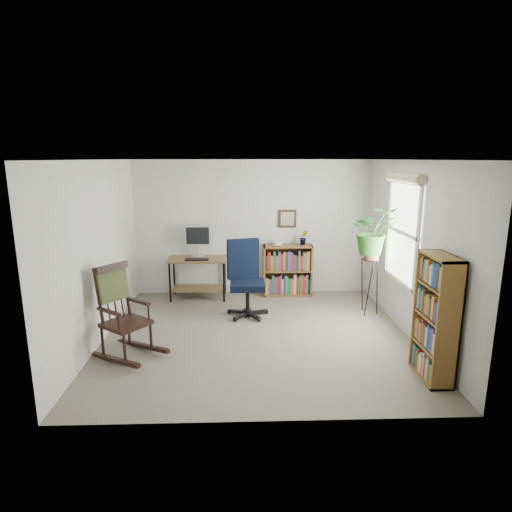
{
  "coord_description": "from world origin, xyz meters",
  "views": [
    {
      "loc": [
        -0.21,
        -5.57,
        2.42
      ],
      "look_at": [
        0.0,
        0.4,
        1.05
      ],
      "focal_mm": 30.0,
      "sensor_mm": 36.0,
      "label": 1
    }
  ],
  "objects_px": {
    "rocking_chair": "(125,311)",
    "low_bookshelf": "(287,270)",
    "tall_bookshelf": "(436,318)",
    "office_chair": "(247,279)",
    "desk": "(198,278)"
  },
  "relations": [
    {
      "from": "rocking_chair",
      "to": "tall_bookshelf",
      "type": "bearing_deg",
      "value": -63.73
    },
    {
      "from": "rocking_chair",
      "to": "tall_bookshelf",
      "type": "height_order",
      "value": "tall_bookshelf"
    },
    {
      "from": "low_bookshelf",
      "to": "tall_bookshelf",
      "type": "xyz_separation_m",
      "value": [
        1.31,
        -3.05,
        0.25
      ]
    },
    {
      "from": "desk",
      "to": "office_chair",
      "type": "xyz_separation_m",
      "value": [
        0.85,
        -0.93,
        0.25
      ]
    },
    {
      "from": "desk",
      "to": "office_chair",
      "type": "distance_m",
      "value": 1.29
    },
    {
      "from": "office_chair",
      "to": "low_bookshelf",
      "type": "xyz_separation_m",
      "value": [
        0.73,
        1.05,
        -0.15
      ]
    },
    {
      "from": "office_chair",
      "to": "desk",
      "type": "bearing_deg",
      "value": 117.13
    },
    {
      "from": "office_chair",
      "to": "tall_bookshelf",
      "type": "distance_m",
      "value": 2.86
    },
    {
      "from": "desk",
      "to": "office_chair",
      "type": "bearing_deg",
      "value": -47.52
    },
    {
      "from": "rocking_chair",
      "to": "low_bookshelf",
      "type": "xyz_separation_m",
      "value": [
        2.25,
        2.38,
        -0.13
      ]
    },
    {
      "from": "office_chair",
      "to": "rocking_chair",
      "type": "relative_size",
      "value": 1.03
    },
    {
      "from": "office_chair",
      "to": "low_bookshelf",
      "type": "height_order",
      "value": "office_chair"
    },
    {
      "from": "office_chair",
      "to": "rocking_chair",
      "type": "bearing_deg",
      "value": -154.24
    },
    {
      "from": "low_bookshelf",
      "to": "rocking_chair",
      "type": "bearing_deg",
      "value": -133.45
    },
    {
      "from": "desk",
      "to": "rocking_chair",
      "type": "height_order",
      "value": "rocking_chair"
    }
  ]
}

